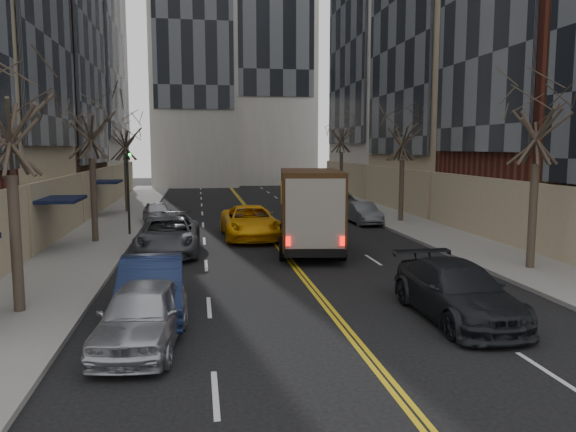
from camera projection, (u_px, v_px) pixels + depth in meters
The scene contains 23 objects.
ground at pixel (429, 431), 9.42m from camera, with size 160.00×160.00×0.00m, color black.
sidewalk_left at pixel (113, 223), 34.45m from camera, with size 4.00×66.00×0.15m, color slate.
sidewalk_right at pixel (393, 218), 37.29m from camera, with size 4.00×66.00×0.15m, color slate.
streetwall_right at pixel (469, 7), 41.70m from camera, with size 12.26×49.00×34.00m.
tree_lf_near at pixel (7, 91), 15.11m from camera, with size 3.20×3.20×8.41m.
tree_lf_mid at pixel (90, 108), 26.83m from camera, with size 3.20×3.20×8.91m.
tree_lf_far at pixel (125, 129), 39.64m from camera, with size 3.20×3.20×8.12m.
tree_rt_near at pixel (539, 101), 20.79m from camera, with size 3.20×3.20×8.71m.
tree_rt_mid at pixel (403, 124), 34.55m from camera, with size 3.20×3.20×8.32m.
tree_rt_far at pixel (342, 124), 49.18m from camera, with size 3.20×3.20×9.11m.
traffic_signal at pixel (128, 184), 29.47m from camera, with size 0.29×0.26×4.70m.
ups_truck at pixel (310, 211), 25.21m from camera, with size 3.47×7.09×3.74m.
observer_sedan at pixel (457, 291), 15.53m from camera, with size 2.22×5.38×1.56m.
taxi at pixel (250, 222), 29.30m from camera, with size 2.78×6.03×1.68m, color #FFB10A.
pedestrian at pixel (321, 232), 25.56m from camera, with size 0.65×0.42×1.77m, color black.
parked_lf_a at pixel (142, 315), 13.35m from camera, with size 1.82×4.53×1.54m, color #AEAFB6.
parked_lf_b at pixel (152, 287), 15.79m from camera, with size 1.73×4.97×1.64m, color #131D3C.
parked_lf_c at pixel (169, 236), 25.00m from camera, with size 2.68×5.81×1.61m, color #46484D.
parked_lf_d at pixel (172, 229), 28.14m from camera, with size 1.87×4.60×1.33m, color black.
parked_lf_e at pixel (157, 213), 34.57m from camera, with size 1.66×4.14×1.41m, color #9D9FA5.
parked_rt_a at pixel (363, 213), 34.75m from camera, with size 1.41×4.04×1.33m, color #4A4E52.
parked_rt_b at pixel (340, 203), 40.21m from camera, with size 2.54×5.51×1.53m, color #94969A.
parked_rt_c at pixel (319, 197), 46.00m from camera, with size 1.85×4.56×1.32m, color black.
Camera 1 is at (-3.75, -8.42, 4.75)m, focal length 35.00 mm.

